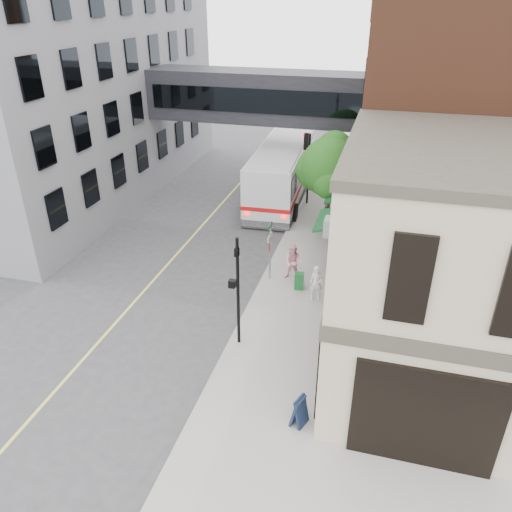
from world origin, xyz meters
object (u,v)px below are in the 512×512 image
Objects in this scene: sandwich_board at (299,411)px; bus at (285,164)px; pedestrian_a at (316,283)px; pedestrian_c at (326,220)px; pedestrian_b at (293,263)px; newspaper_box at (299,281)px.

bus is at bearing 124.57° from sandwich_board.
pedestrian_a is 1.06× the size of pedestrian_c.
pedestrian_c is 1.49× the size of sandwich_board.
bus is 7.48× the size of pedestrian_b.
bus is at bearing 99.17° from newspaper_box.
bus is at bearing 142.37° from pedestrian_c.
bus is 21.07m from sandwich_board.
pedestrian_b is at bearing -76.72° from pedestrian_c.
newspaper_box is 0.78× the size of sandwich_board.
bus is 12.98m from newspaper_box.
bus is 12.07m from pedestrian_b.
bus is 8.61× the size of pedestrian_c.
pedestrian_c is (3.74, -6.13, -1.06)m from bus.
bus is at bearing 97.73° from pedestrian_a.
pedestrian_b is 9.01m from sandwich_board.
pedestrian_b is (3.00, -11.65, -0.94)m from bus.
newspaper_box is (-0.88, 0.68, -0.42)m from pedestrian_a.
pedestrian_b is (-1.33, 1.46, 0.07)m from pedestrian_a.
pedestrian_b reaches higher than newspaper_box.
pedestrian_b reaches higher than pedestrian_c.
newspaper_box is at bearing 121.77° from sandwich_board.
bus is 12.85× the size of sandwich_board.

